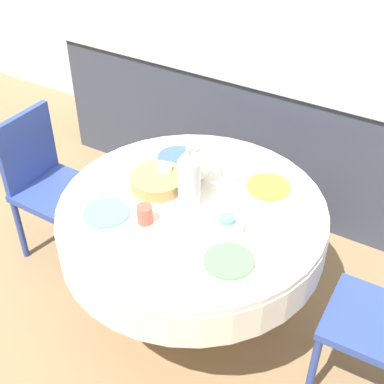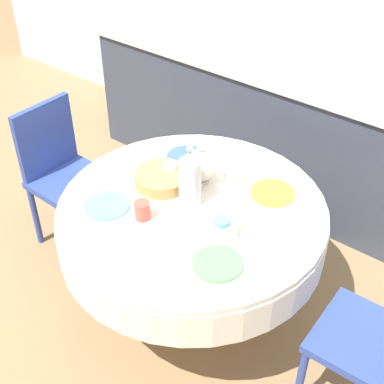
% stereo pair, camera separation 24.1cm
% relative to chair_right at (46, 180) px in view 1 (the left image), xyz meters
% --- Properties ---
extents(ground_plane, '(12.00, 12.00, 0.00)m').
position_rel_chair_right_xyz_m(ground_plane, '(0.97, -0.02, -0.50)').
color(ground_plane, '#8E704C').
extents(kitchen_counter, '(3.24, 0.64, 0.90)m').
position_rel_chair_right_xyz_m(kitchen_counter, '(0.97, 1.26, -0.04)').
color(kitchen_counter, '#383D4C').
rests_on(kitchen_counter, ground_plane).
extents(dining_table, '(1.26, 1.26, 0.73)m').
position_rel_chair_right_xyz_m(dining_table, '(0.97, -0.02, 0.10)').
color(dining_table, tan).
rests_on(dining_table, ground_plane).
extents(chair_right, '(0.41, 0.41, 0.88)m').
position_rel_chair_right_xyz_m(chair_right, '(0.00, 0.00, 0.00)').
color(chair_right, '#2D428E').
rests_on(chair_right, ground_plane).
extents(plate_near_left, '(0.21, 0.21, 0.01)m').
position_rel_chair_right_xyz_m(plate_near_left, '(0.66, -0.27, 0.24)').
color(plate_near_left, '#60BCB7').
rests_on(plate_near_left, dining_table).
extents(cup_near_left, '(0.07, 0.07, 0.09)m').
position_rel_chair_right_xyz_m(cup_near_left, '(0.85, -0.23, 0.27)').
color(cup_near_left, '#CC4C3D').
rests_on(cup_near_left, dining_table).
extents(plate_near_right, '(0.21, 0.21, 0.01)m').
position_rel_chair_right_xyz_m(plate_near_right, '(1.28, -0.26, 0.24)').
color(plate_near_right, '#5BA85B').
rests_on(plate_near_right, dining_table).
extents(cup_near_right, '(0.07, 0.07, 0.09)m').
position_rel_chair_right_xyz_m(cup_near_right, '(1.19, -0.10, 0.27)').
color(cup_near_right, '#5BA39E').
rests_on(cup_near_right, dining_table).
extents(plate_far_left, '(0.21, 0.21, 0.01)m').
position_rel_chair_right_xyz_m(plate_far_left, '(0.71, 0.27, 0.24)').
color(plate_far_left, '#3856AD').
rests_on(plate_far_left, dining_table).
extents(cup_far_left, '(0.07, 0.07, 0.09)m').
position_rel_chair_right_xyz_m(cup_far_left, '(0.76, 0.08, 0.27)').
color(cup_far_left, white).
rests_on(cup_far_left, dining_table).
extents(plate_far_right, '(0.21, 0.21, 0.01)m').
position_rel_chair_right_xyz_m(plate_far_right, '(1.22, 0.28, 0.24)').
color(plate_far_right, yellow).
rests_on(plate_far_right, dining_table).
extents(cup_far_right, '(0.07, 0.07, 0.09)m').
position_rel_chair_right_xyz_m(cup_far_right, '(1.03, 0.21, 0.27)').
color(cup_far_right, white).
rests_on(cup_far_right, dining_table).
extents(coffee_carafe, '(0.11, 0.11, 0.31)m').
position_rel_chair_right_xyz_m(coffee_carafe, '(0.94, -0.00, 0.37)').
color(coffee_carafe, '#B2B2B7').
rests_on(coffee_carafe, dining_table).
extents(teapot, '(0.22, 0.16, 0.21)m').
position_rel_chair_right_xyz_m(teapot, '(0.88, 0.16, 0.32)').
color(teapot, silver).
rests_on(teapot, dining_table).
extents(bread_basket, '(0.26, 0.26, 0.06)m').
position_rel_chair_right_xyz_m(bread_basket, '(0.75, 0.02, 0.26)').
color(bread_basket, '#AD844C').
rests_on(bread_basket, dining_table).
extents(fruit_bowl, '(0.16, 0.16, 0.06)m').
position_rel_chair_right_xyz_m(fruit_bowl, '(1.17, -0.09, 0.26)').
color(fruit_bowl, silver).
rests_on(fruit_bowl, dining_table).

